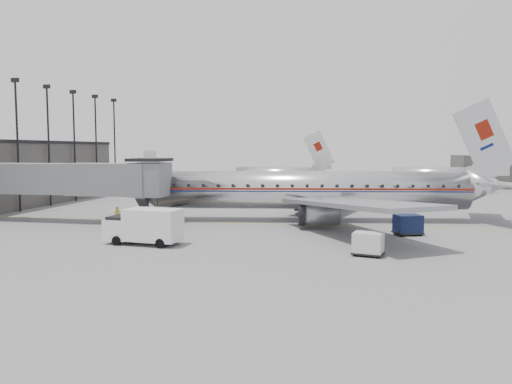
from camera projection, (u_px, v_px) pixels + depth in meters
ground at (232, 234)px, 42.78m from camera, size 160.00×160.00×0.00m
apron_line at (276, 224)px, 48.10m from camera, size 60.00×0.15×0.01m
jet_bridge at (75, 180)px, 49.08m from camera, size 21.00×6.20×7.10m
floodlight_masts at (34, 139)px, 59.85m from camera, size 0.90×42.25×15.25m
distant_aircraft_near at (279, 176)px, 83.99m from camera, size 16.39×3.20×10.26m
distant_aircraft_mid at (437, 176)px, 83.10m from camera, size 16.39×3.20×10.26m
airliner at (318, 190)px, 50.18m from camera, size 38.73×35.65×12.30m
service_van at (144, 226)px, 37.87m from camera, size 6.02×2.85×2.73m
baggage_cart_navy at (408, 224)px, 41.93m from camera, size 2.65×2.35×1.73m
baggage_cart_white at (368, 243)px, 33.87m from camera, size 2.34×1.99×1.59m
ramp_worker at (117, 216)px, 47.85m from camera, size 0.65×0.45×1.71m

